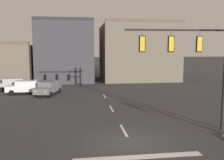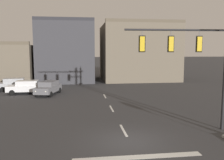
% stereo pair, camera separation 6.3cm
% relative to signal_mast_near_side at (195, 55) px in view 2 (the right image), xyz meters
% --- Properties ---
extents(ground_plane, '(400.00, 400.00, 0.00)m').
position_rel_signal_mast_near_side_xyz_m(ground_plane, '(-4.43, -1.47, -4.87)').
color(ground_plane, '#353538').
extents(stop_bar_paint, '(6.40, 0.50, 0.01)m').
position_rel_signal_mast_near_side_xyz_m(stop_bar_paint, '(-4.43, -3.47, -4.86)').
color(stop_bar_paint, silver).
rests_on(stop_bar_paint, ground).
extents(lane_centreline, '(0.16, 26.40, 0.01)m').
position_rel_signal_mast_near_side_xyz_m(lane_centreline, '(-4.43, 0.53, -4.86)').
color(lane_centreline, silver).
rests_on(lane_centreline, ground).
extents(signal_mast_near_side, '(6.62, 0.60, 7.20)m').
position_rel_signal_mast_near_side_xyz_m(signal_mast_near_side, '(0.00, 0.00, 0.00)').
color(signal_mast_near_side, black).
rests_on(signal_mast_near_side, ground).
extents(car_lot_nearside, '(4.63, 2.41, 1.61)m').
position_rel_signal_mast_near_side_xyz_m(car_lot_nearside, '(-15.71, 18.19, -4.01)').
color(car_lot_nearside, '#9EA0A5').
rests_on(car_lot_nearside, ground).
extents(car_lot_middle, '(4.52, 2.07, 1.61)m').
position_rel_signal_mast_near_side_xyz_m(car_lot_middle, '(-13.65, 15.34, -4.01)').
color(car_lot_middle, silver).
rests_on(car_lot_middle, ground).
extents(car_lot_farside, '(2.86, 4.71, 1.61)m').
position_rel_signal_mast_near_side_xyz_m(car_lot_farside, '(-10.95, 14.43, -4.01)').
color(car_lot_farside, slate).
rests_on(car_lot_farside, ground).
extents(building_row, '(31.88, 13.96, 10.23)m').
position_rel_signal_mast_near_side_xyz_m(building_row, '(-5.42, 28.58, -0.41)').
color(building_row, '#665B4C').
rests_on(building_row, ground).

